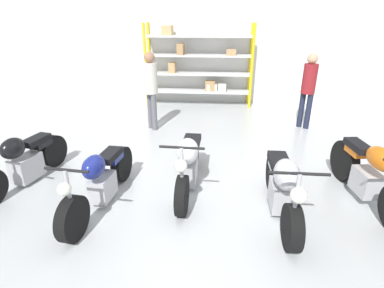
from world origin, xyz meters
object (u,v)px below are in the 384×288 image
object	(u,v)px
motorcycle_white	(189,163)
person_near_rack	(151,85)
motorcycle_blue	(100,180)
motorcycle_silver	(283,187)
shelving_rack	(198,65)
motorcycle_orange	(371,175)
person_browsing	(309,85)
motorcycle_black	(23,162)

from	to	relation	value
motorcycle_white	person_near_rack	distance (m)	2.97
motorcycle_blue	motorcycle_silver	distance (m)	2.56
shelving_rack	motorcycle_blue	size ratio (longest dim) A/B	1.53
motorcycle_silver	person_near_rack	xyz separation A→B (m)	(-2.48, 3.27, 0.66)
motorcycle_blue	person_near_rack	distance (m)	3.32
motorcycle_white	motorcycle_orange	world-z (taller)	motorcycle_orange
shelving_rack	person_browsing	world-z (taller)	shelving_rack
motorcycle_silver	motorcycle_orange	distance (m)	1.37
motorcycle_black	motorcycle_silver	bearing A→B (deg)	94.67
motorcycle_white	person_browsing	distance (m)	4.05
shelving_rack	person_browsing	bearing A→B (deg)	-35.17
motorcycle_orange	person_near_rack	xyz separation A→B (m)	(-3.79, 2.89, 0.63)
motorcycle_blue	motorcycle_silver	world-z (taller)	motorcycle_silver
motorcycle_silver	person_near_rack	size ratio (longest dim) A/B	1.05
motorcycle_blue	motorcycle_orange	size ratio (longest dim) A/B	1.00
motorcycle_black	motorcycle_silver	size ratio (longest dim) A/B	1.00
motorcycle_white	person_near_rack	bearing A→B (deg)	-154.81
motorcycle_black	motorcycle_blue	size ratio (longest dim) A/B	0.92
motorcycle_black	motorcycle_blue	xyz separation A→B (m)	(1.48, -0.49, 0.01)
motorcycle_orange	motorcycle_black	bearing A→B (deg)	-97.99
motorcycle_black	person_browsing	size ratio (longest dim) A/B	1.08
person_browsing	motorcycle_silver	bearing A→B (deg)	20.22
shelving_rack	motorcycle_white	distance (m)	5.07
person_near_rack	motorcycle_silver	bearing A→B (deg)	84.37
person_browsing	person_near_rack	bearing A→B (deg)	-45.05
motorcycle_black	motorcycle_orange	size ratio (longest dim) A/B	0.93
person_browsing	person_near_rack	world-z (taller)	person_near_rack
person_browsing	shelving_rack	bearing A→B (deg)	-86.39
motorcycle_blue	person_browsing	bearing A→B (deg)	139.74
motorcycle_orange	person_browsing	world-z (taller)	person_browsing
motorcycle_black	motorcycle_white	size ratio (longest dim) A/B	0.97
shelving_rack	person_browsing	xyz separation A→B (m)	(2.75, -1.94, -0.16)
person_browsing	motorcycle_orange	bearing A→B (deg)	40.20
motorcycle_silver	person_near_rack	distance (m)	4.15
motorcycle_white	person_near_rack	xyz separation A→B (m)	(-1.13, 2.67, 0.65)
shelving_rack	motorcycle_white	size ratio (longest dim) A/B	1.60
motorcycle_orange	motorcycle_white	bearing A→B (deg)	-101.33
motorcycle_black	motorcycle_blue	bearing A→B (deg)	83.49
shelving_rack	motorcycle_silver	distance (m)	5.86
motorcycle_black	person_browsing	world-z (taller)	person_browsing
motorcycle_orange	person_near_rack	bearing A→B (deg)	-133.89
person_near_rack	motorcycle_blue	bearing A→B (deg)	45.74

